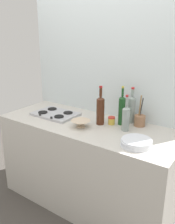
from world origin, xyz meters
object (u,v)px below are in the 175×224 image
stovetop_hob (55,114)px  plate_stack (136,143)px  wine_bottle_mid_left (100,110)px  utensil_crock (140,120)px  wine_bottle_mid_right (126,118)px  wine_bottle_rightmost (132,109)px  mixing_bowl (81,123)px  condiment_jar_front (112,121)px  wine_bottle_leftmost (122,110)px

stovetop_hob → plate_stack: plate_stack is taller
wine_bottle_mid_left → utensil_crock: size_ratio=1.21×
wine_bottle_mid_right → wine_bottle_rightmost: (-0.05, 0.21, 0.02)m
mixing_bowl → utensil_crock: size_ratio=0.59×
stovetop_hob → plate_stack: size_ratio=1.86×
stovetop_hob → wine_bottle_mid_left: 0.55m
stovetop_hob → condiment_jar_front: 0.63m
wine_bottle_leftmost → utensil_crock: (0.16, 0.06, -0.09)m
wine_bottle_leftmost → mixing_bowl: bearing=-135.2°
stovetop_hob → wine_bottle_mid_left: size_ratio=1.22×
plate_stack → condiment_jar_front: 0.48m
plate_stack → wine_bottle_mid_right: bearing=132.6°
stovetop_hob → condiment_jar_front: bearing=10.4°
utensil_crock → condiment_jar_front: 0.27m
wine_bottle_rightmost → plate_stack: bearing=-59.9°
utensil_crock → condiment_jar_front: bearing=-153.6°
utensil_crock → condiment_jar_front: utensil_crock is taller
stovetop_hob → wine_bottle_rightmost: size_ratio=1.30×
wine_bottle_rightmost → mixing_bowl: bearing=-131.6°
wine_bottle_rightmost → wine_bottle_mid_left: bearing=-137.2°
wine_bottle_rightmost → condiment_jar_front: (-0.13, -0.15, -0.10)m
stovetop_hob → utensil_crock: (0.86, 0.23, 0.04)m
wine_bottle_leftmost → utensil_crock: wine_bottle_leftmost is taller
stovetop_hob → wine_bottle_leftmost: wine_bottle_leftmost is taller
plate_stack → condiment_jar_front: bearing=143.4°
wine_bottle_mid_left → wine_bottle_mid_right: (0.27, -0.00, -0.02)m
plate_stack → wine_bottle_leftmost: size_ratio=0.66×
stovetop_hob → condiment_jar_front: (0.62, 0.11, 0.02)m
wine_bottle_mid_left → mixing_bowl: (-0.11, -0.17, -0.11)m
plate_stack → mixing_bowl: 0.59m
wine_bottle_leftmost → mixing_bowl: (-0.28, -0.28, -0.11)m
utensil_crock → condiment_jar_front: (-0.24, -0.12, -0.02)m
wine_bottle_leftmost → mixing_bowl: size_ratio=2.03×
plate_stack → wine_bottle_rightmost: 0.52m
wine_bottle_mid_right → wine_bottle_rightmost: wine_bottle_rightmost is taller
wine_bottle_leftmost → wine_bottle_rightmost: bearing=61.0°
utensil_crock → wine_bottle_leftmost: bearing=-157.8°
plate_stack → wine_bottle_mid_left: (-0.48, 0.23, 0.12)m
mixing_bowl → wine_bottle_rightmost: bearing=48.4°
wine_bottle_mid_left → utensil_crock: (0.33, 0.17, -0.09)m
wine_bottle_mid_left → condiment_jar_front: 0.15m
mixing_bowl → condiment_jar_front: bearing=48.1°
stovetop_hob → wine_bottle_mid_right: wine_bottle_mid_right is taller
wine_bottle_rightmost → utensil_crock: size_ratio=1.14×
mixing_bowl → wine_bottle_mid_right: bearing=23.4°
wine_bottle_mid_right → wine_bottle_mid_left: bearing=179.3°
plate_stack → wine_bottle_mid_left: wine_bottle_mid_left is taller
wine_bottle_mid_right → mixing_bowl: wine_bottle_mid_right is taller
wine_bottle_leftmost → wine_bottle_rightmost: wine_bottle_leftmost is taller
condiment_jar_front → stovetop_hob: bearing=-169.6°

